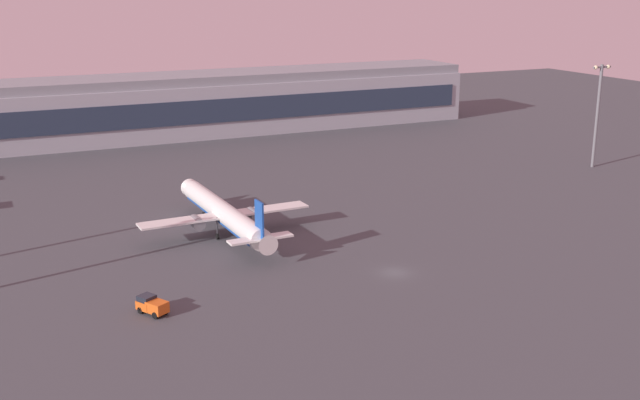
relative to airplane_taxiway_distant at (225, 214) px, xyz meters
name	(u,v)px	position (x,y,z in m)	size (l,w,h in m)	color
ground_plane	(395,273)	(16.61, -26.95, -3.59)	(416.00, 416.00, 0.00)	#424449
terminal_building	(219,103)	(27.53, 88.69, 4.51)	(144.82, 22.40, 16.40)	#9EA3AD
airplane_taxiway_distant	(225,214)	(0.00, 0.00, 0.00)	(28.77, 36.99, 9.49)	silver
baggage_tractor	(152,305)	(-18.27, -26.54, -2.41)	(3.73, 4.57, 2.25)	#D85919
apron_light_central	(598,108)	(90.62, 11.74, 9.70)	(4.80, 0.90, 22.98)	slate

